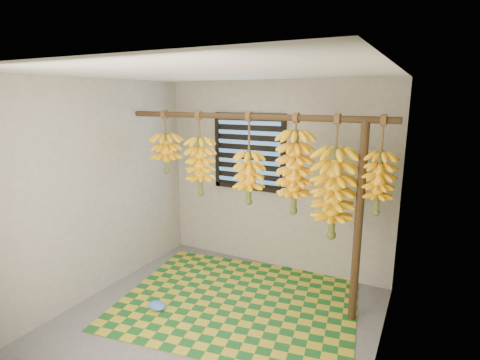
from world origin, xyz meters
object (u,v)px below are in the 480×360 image
Objects in this scene: support_post at (358,225)px; banana_bunch_b at (200,166)px; plastic_bag at (157,306)px; banana_bunch_c at (249,177)px; woven_mat at (238,301)px; banana_bunch_e at (333,193)px; banana_bunch_f at (379,183)px; banana_bunch_d at (295,172)px; banana_bunch_a at (166,153)px.

support_post is 1.84m from banana_bunch_b.
banana_bunch_c is (0.68, 0.79, 1.30)m from plastic_bag.
woven_mat is 0.87m from plastic_bag.
woven_mat is 12.29× the size of plastic_bag.
plastic_bag is at bearing -156.97° from support_post.
banana_bunch_c reaches higher than woven_mat.
woven_mat is at bearing -165.10° from banana_bunch_e.
banana_bunch_b and banana_bunch_c have the same top height.
plastic_bag is (-0.68, -0.54, 0.05)m from woven_mat.
plastic_bag is 0.22× the size of banana_bunch_f.
banana_bunch_d is 0.44m from banana_bunch_e.
banana_bunch_b is at bearing 158.36° from woven_mat.
banana_bunch_c reaches higher than support_post.
banana_bunch_c is (1.10, 0.00, -0.19)m from banana_bunch_a.
plastic_bag is at bearing -61.93° from banana_bunch_a.
banana_bunch_c is at bearing 49.08° from plastic_bag.
banana_bunch_d and banana_bunch_e have the same top height.
banana_bunch_b is 1.54m from banana_bunch_e.
banana_bunch_a is at bearing 180.00° from support_post.
plastic_bag is 0.21× the size of banana_bunch_b.
banana_bunch_a is at bearing 180.00° from banana_bunch_f.
woven_mat is 1.59m from banana_bunch_e.
banana_bunch_c is 1.32m from banana_bunch_f.
banana_bunch_d is at bearing 0.00° from banana_bunch_a.
woven_mat is 1.37m from banana_bunch_c.
banana_bunch_c is at bearing 89.09° from woven_mat.
banana_bunch_d is (1.20, 0.79, 1.40)m from plastic_bag.
banana_bunch_d is 0.81m from banana_bunch_f.
banana_bunch_f reaches higher than woven_mat.
banana_bunch_b is 0.94× the size of banana_bunch_d.
woven_mat is 2.05× the size of banana_bunch_e.
banana_bunch_d is at bearing 180.00° from support_post.
banana_bunch_f reaches higher than support_post.
support_post is 0.80× the size of woven_mat.
woven_mat is (-1.17, -0.24, -0.99)m from support_post.
banana_bunch_a and banana_bunch_f have the same top height.
banana_bunch_d is at bearing 0.00° from banana_bunch_b.
banana_bunch_a and banana_bunch_c have the same top height.
support_post is 2.17× the size of banana_bunch_f.
banana_bunch_c is at bearing 0.00° from banana_bunch_a.
woven_mat is at bearing -90.91° from banana_bunch_c.
banana_bunch_a reaches higher than woven_mat.
support_post is at bearing 180.00° from banana_bunch_f.
plastic_bag is 0.21× the size of banana_bunch_c.
banana_bunch_a is 0.61× the size of banana_bunch_e.
banana_bunch_e is at bearing 180.00° from banana_bunch_f.
plastic_bag is 1.67m from banana_bunch_c.
banana_bunch_f is (1.32, 0.24, 1.43)m from woven_mat.
banana_bunch_b is 1.04× the size of banana_bunch_f.
banana_bunch_b is at bearing 85.50° from plastic_bag.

